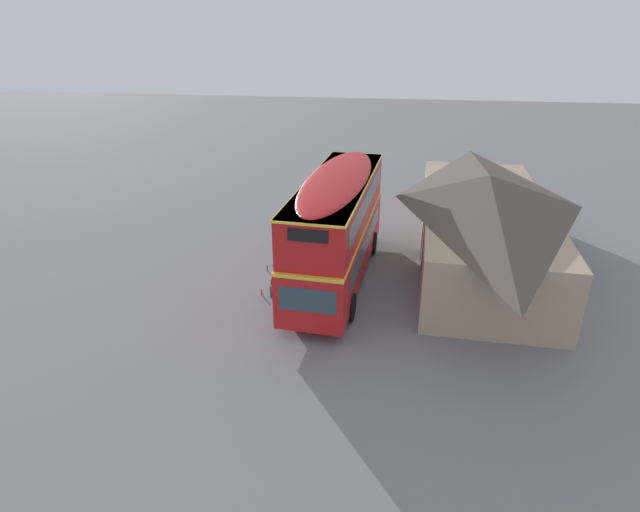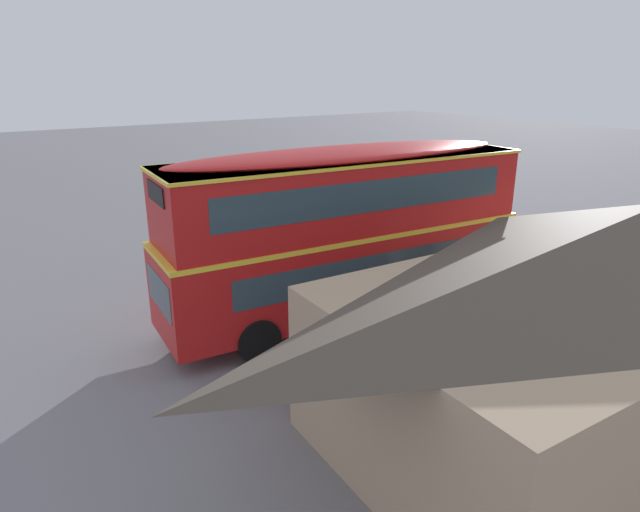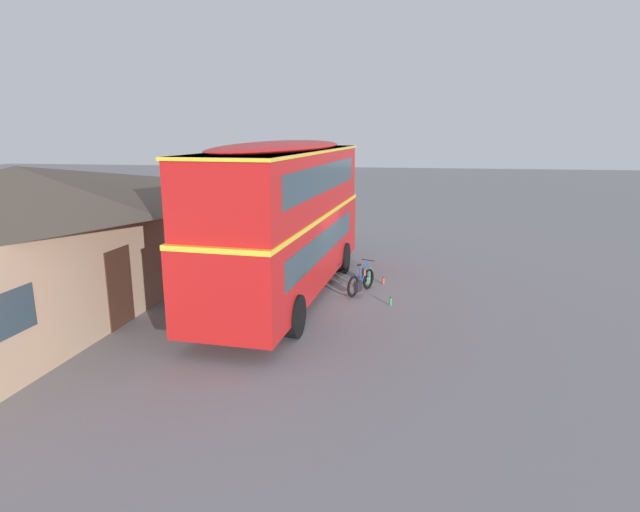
# 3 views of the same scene
# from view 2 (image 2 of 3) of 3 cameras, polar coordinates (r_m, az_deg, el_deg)

# --- Properties ---
(ground_plane) EXTENTS (120.00, 120.00, 0.00)m
(ground_plane) POSITION_cam_2_polar(r_m,az_deg,el_deg) (16.25, -0.84, -5.56)
(ground_plane) COLOR slate
(double_decker_bus) EXTENTS (10.47, 3.32, 4.79)m
(double_decker_bus) POSITION_cam_2_polar(r_m,az_deg,el_deg) (14.97, 2.73, 3.05)
(double_decker_bus) COLOR black
(double_decker_bus) RESTS_ON ground
(touring_bicycle) EXTENTS (1.60, 0.78, 1.00)m
(touring_bicycle) POSITION_cam_2_polar(r_m,az_deg,el_deg) (17.16, -3.55, -2.90)
(touring_bicycle) COLOR black
(touring_bicycle) RESTS_ON ground
(backpack_on_ground) EXTENTS (0.34, 0.39, 0.55)m
(backpack_on_ground) POSITION_cam_2_polar(r_m,az_deg,el_deg) (16.75, -7.48, -3.91)
(backpack_on_ground) COLOR #386642
(backpack_on_ground) RESTS_ON ground
(water_bottle_red_squeeze) EXTENTS (0.08, 0.08, 0.24)m
(water_bottle_red_squeeze) POSITION_cam_2_polar(r_m,az_deg,el_deg) (17.30, -8.08, -3.80)
(water_bottle_red_squeeze) COLOR #D84C33
(water_bottle_red_squeeze) RESTS_ON ground
(water_bottle_green_metal) EXTENTS (0.07, 0.07, 0.26)m
(water_bottle_green_metal) POSITION_cam_2_polar(r_m,az_deg,el_deg) (18.54, -2.27, -2.01)
(water_bottle_green_metal) COLOR green
(water_bottle_green_metal) RESTS_ON ground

